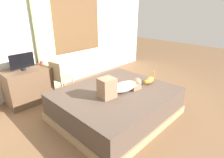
{
  "coord_description": "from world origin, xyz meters",
  "views": [
    {
      "loc": [
        -2.36,
        -1.98,
        1.97
      ],
      "look_at": [
        -0.04,
        0.27,
        0.68
      ],
      "focal_mm": 29.43,
      "sensor_mm": 36.0,
      "label": 1
    }
  ],
  "objects_px": {
    "bed": "(116,104)",
    "cup": "(41,63)",
    "person_lying": "(120,87)",
    "cat": "(149,80)",
    "desk": "(29,86)",
    "tv_monitor": "(22,62)",
    "chair_by_desk": "(60,77)"
  },
  "relations": [
    {
      "from": "person_lying",
      "to": "cat",
      "type": "relative_size",
      "value": 2.64
    },
    {
      "from": "cat",
      "to": "desk",
      "type": "xyz_separation_m",
      "value": [
        -1.6,
        1.98,
        -0.23
      ]
    },
    {
      "from": "bed",
      "to": "cup",
      "type": "xyz_separation_m",
      "value": [
        -0.5,
        1.81,
        0.53
      ]
    },
    {
      "from": "cat",
      "to": "cup",
      "type": "height_order",
      "value": "cup"
    },
    {
      "from": "chair_by_desk",
      "to": "person_lying",
      "type": "bearing_deg",
      "value": -78.9
    },
    {
      "from": "bed",
      "to": "tv_monitor",
      "type": "distance_m",
      "value": 2.08
    },
    {
      "from": "tv_monitor",
      "to": "cup",
      "type": "bearing_deg",
      "value": 9.45
    },
    {
      "from": "person_lying",
      "to": "bed",
      "type": "bearing_deg",
      "value": 88.71
    },
    {
      "from": "cup",
      "to": "desk",
      "type": "bearing_deg",
      "value": -169.65
    },
    {
      "from": "chair_by_desk",
      "to": "bed",
      "type": "bearing_deg",
      "value": -78.14
    },
    {
      "from": "desk",
      "to": "cup",
      "type": "xyz_separation_m",
      "value": [
        0.39,
        0.07,
        0.42
      ]
    },
    {
      "from": "chair_by_desk",
      "to": "cup",
      "type": "bearing_deg",
      "value": 117.81
    },
    {
      "from": "cat",
      "to": "chair_by_desk",
      "type": "bearing_deg",
      "value": 121.19
    },
    {
      "from": "cat",
      "to": "tv_monitor",
      "type": "bearing_deg",
      "value": 129.6
    },
    {
      "from": "bed",
      "to": "chair_by_desk",
      "type": "distance_m",
      "value": 1.49
    },
    {
      "from": "bed",
      "to": "tv_monitor",
      "type": "height_order",
      "value": "tv_monitor"
    },
    {
      "from": "desk",
      "to": "tv_monitor",
      "type": "xyz_separation_m",
      "value": [
        -0.04,
        -0.0,
        0.55
      ]
    },
    {
      "from": "bed",
      "to": "person_lying",
      "type": "relative_size",
      "value": 2.21
    },
    {
      "from": "desk",
      "to": "cat",
      "type": "bearing_deg",
      "value": -51.05
    },
    {
      "from": "tv_monitor",
      "to": "cup",
      "type": "relative_size",
      "value": 5.13
    },
    {
      "from": "desk",
      "to": "tv_monitor",
      "type": "distance_m",
      "value": 0.55
    },
    {
      "from": "cat",
      "to": "desk",
      "type": "height_order",
      "value": "desk"
    },
    {
      "from": "tv_monitor",
      "to": "chair_by_desk",
      "type": "bearing_deg",
      "value": -26.07
    },
    {
      "from": "bed",
      "to": "desk",
      "type": "xyz_separation_m",
      "value": [
        -0.89,
        1.74,
        0.11
      ]
    },
    {
      "from": "cup",
      "to": "tv_monitor",
      "type": "bearing_deg",
      "value": -170.55
    },
    {
      "from": "bed",
      "to": "desk",
      "type": "height_order",
      "value": "desk"
    },
    {
      "from": "chair_by_desk",
      "to": "tv_monitor",
      "type": "bearing_deg",
      "value": 153.93
    },
    {
      "from": "person_lying",
      "to": "desk",
      "type": "bearing_deg",
      "value": 115.8
    },
    {
      "from": "bed",
      "to": "desk",
      "type": "bearing_deg",
      "value": 117.03
    },
    {
      "from": "desk",
      "to": "tv_monitor",
      "type": "bearing_deg",
      "value": -180.0
    },
    {
      "from": "person_lying",
      "to": "desk",
      "type": "relative_size",
      "value": 1.05
    },
    {
      "from": "desk",
      "to": "cup",
      "type": "relative_size",
      "value": 9.6
    }
  ]
}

